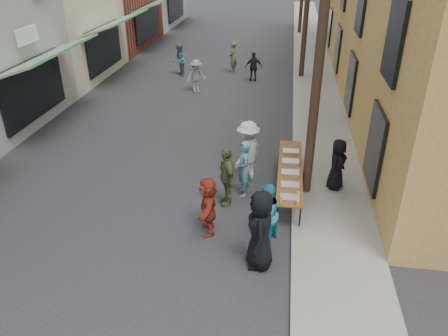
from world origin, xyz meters
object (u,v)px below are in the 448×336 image
(utility_pole_near, at_px, (321,38))
(catering_tray_sausage, at_px, (290,198))
(serving_table, at_px, (290,170))
(guest_front_c, at_px, (266,214))
(server, at_px, (337,164))
(guest_front_a, at_px, (260,230))

(utility_pole_near, distance_m, catering_tray_sausage, 4.08)
(serving_table, distance_m, guest_front_c, 2.56)
(serving_table, height_order, server, server)
(catering_tray_sausage, distance_m, guest_front_a, 1.86)
(server, bearing_deg, serving_table, 125.71)
(serving_table, xyz_separation_m, server, (1.34, 0.27, 0.16))
(catering_tray_sausage, xyz_separation_m, server, (1.34, 1.92, 0.08))
(guest_front_a, xyz_separation_m, guest_front_c, (0.09, 0.90, -0.17))
(utility_pole_near, xyz_separation_m, catering_tray_sausage, (-0.50, -1.63, -3.71))
(server, bearing_deg, guest_front_a, 175.71)
(utility_pole_near, relative_size, guest_front_c, 5.61)
(utility_pole_near, height_order, serving_table, utility_pole_near)
(guest_front_c, bearing_deg, server, 169.82)
(catering_tray_sausage, bearing_deg, guest_front_a, -110.25)
(guest_front_c, bearing_deg, serving_table, -168.29)
(utility_pole_near, distance_m, guest_front_c, 4.57)
(catering_tray_sausage, height_order, guest_front_a, guest_front_a)
(guest_front_a, height_order, guest_front_c, guest_front_a)
(serving_table, height_order, catering_tray_sausage, catering_tray_sausage)
(serving_table, bearing_deg, server, 11.55)
(catering_tray_sausage, xyz_separation_m, guest_front_c, (-0.56, -0.84, 0.01))
(utility_pole_near, bearing_deg, serving_table, 177.83)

